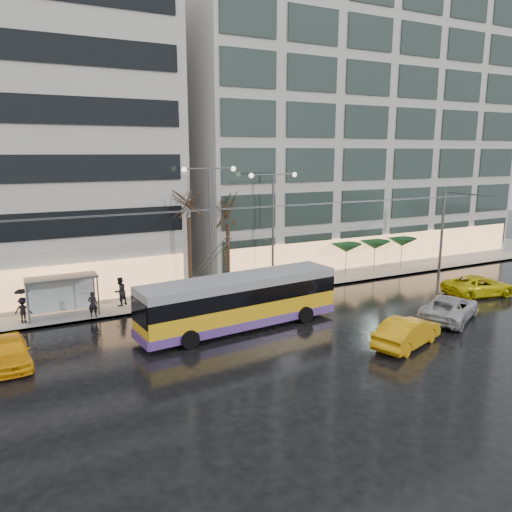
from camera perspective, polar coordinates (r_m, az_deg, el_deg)
ground at (r=25.99m, az=-0.15°, el=-11.17°), size 140.00×140.00×0.00m
sidewalk at (r=38.93m, az=-6.86°, el=-3.28°), size 80.00×10.00×0.15m
kerb at (r=34.49m, az=-4.00°, el=-5.20°), size 80.00×0.10×0.15m
building_right at (r=50.24m, az=9.74°, el=14.49°), size 32.00×14.00×25.00m
trolleybus at (r=29.13m, az=-1.83°, el=-5.41°), size 12.35×5.06×5.65m
catenary at (r=32.13m, az=-4.97°, el=1.19°), size 42.24×5.12×7.00m
bus_shelter at (r=33.16m, az=-21.98°, el=-3.37°), size 4.20×1.60×2.51m
street_lamp_near at (r=34.86m, az=-5.27°, el=4.90°), size 3.96×0.36×9.03m
street_lamp_far at (r=37.03m, az=1.96°, el=4.92°), size 3.96×0.36×8.53m
tree_a at (r=34.41m, az=-7.76°, el=6.59°), size 3.20×3.20×8.40m
tree_b at (r=35.76m, az=-3.28°, el=5.77°), size 3.20×3.20×7.70m
parasol_a at (r=41.49m, az=10.29°, el=0.91°), size 2.50×2.50×2.65m
parasol_b at (r=43.35m, az=13.45°, el=1.24°), size 2.50×2.50×2.65m
parasol_c at (r=45.34m, az=16.35°, el=1.54°), size 2.50×2.50×2.65m
taxi_a at (r=27.17m, az=-26.26°, el=-9.79°), size 1.95×4.29×1.43m
taxi_b at (r=27.93m, az=16.89°, el=-8.31°), size 5.03×3.14×1.57m
taxi_c at (r=39.35m, az=24.14°, el=-3.11°), size 5.58×3.34×1.45m
sedan_silver at (r=33.03m, az=21.23°, el=-5.54°), size 6.00×4.77×1.52m
pedestrian_a at (r=32.22m, az=-18.22°, el=-4.18°), size 1.25×1.26×2.19m
pedestrian_b at (r=34.24m, az=-15.28°, el=-3.92°), size 1.18×1.13×1.93m
pedestrian_c at (r=32.80m, az=-25.12°, el=-5.05°), size 1.15×1.07×2.11m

